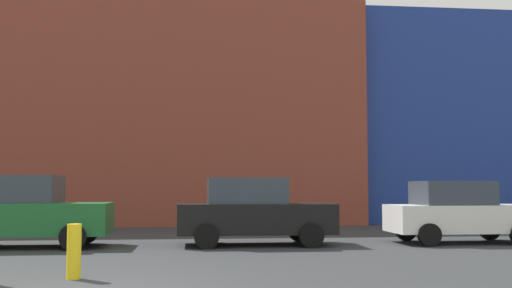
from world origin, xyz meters
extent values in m
cube|color=brown|center=(-2.12, 21.18, 4.69)|extent=(21.79, 12.78, 9.38)
cube|color=navy|center=(13.56, 21.18, 4.68)|extent=(9.57, 11.50, 9.36)
cylinder|color=slate|center=(-2.12, 21.18, 10.38)|extent=(4.00, 4.00, 2.00)
cube|color=#1E662D|center=(-2.67, 7.05, 0.74)|extent=(4.29, 1.84, 0.82)
cube|color=#333D47|center=(-2.93, 7.05, 1.50)|extent=(2.15, 1.64, 0.72)
cylinder|color=black|center=(-1.29, 7.99, 0.33)|extent=(0.65, 0.22, 0.65)
cylinder|color=black|center=(-1.29, 6.11, 0.33)|extent=(0.65, 0.22, 0.65)
cube|color=black|center=(3.33, 7.05, 0.72)|extent=(4.18, 1.79, 0.80)
cube|color=#333D47|center=(3.08, 7.05, 1.46)|extent=(2.09, 1.59, 0.70)
cylinder|color=black|center=(4.67, 7.96, 0.32)|extent=(0.64, 0.22, 0.64)
cylinder|color=black|center=(4.67, 6.13, 0.32)|extent=(0.64, 0.22, 0.64)
cylinder|color=black|center=(1.98, 7.96, 0.32)|extent=(0.64, 0.22, 0.64)
cylinder|color=black|center=(1.98, 6.13, 0.32)|extent=(0.64, 0.22, 0.64)
cube|color=white|center=(9.11, 7.05, 0.68)|extent=(3.98, 1.71, 0.76)
cube|color=#333D47|center=(8.87, 7.05, 1.39)|extent=(1.99, 1.52, 0.66)
cylinder|color=black|center=(10.39, 7.92, 0.30)|extent=(0.61, 0.21, 0.61)
cylinder|color=black|center=(7.83, 7.92, 0.30)|extent=(0.61, 0.21, 0.61)
cylinder|color=black|center=(7.83, 6.17, 0.30)|extent=(0.61, 0.21, 0.61)
cylinder|color=yellow|center=(-0.38, 1.40, 0.46)|extent=(0.24, 0.24, 0.93)
camera|label=1|loc=(1.60, -9.16, 1.54)|focal=42.14mm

